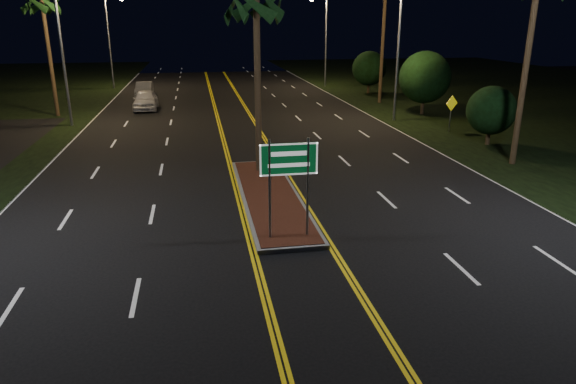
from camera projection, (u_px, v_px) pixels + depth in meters
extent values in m
plane|color=black|center=(307.00, 282.00, 13.88)|extent=(120.00, 120.00, 0.00)
cube|color=gray|center=(270.00, 196.00, 20.39)|extent=(2.25, 10.25, 0.15)
cube|color=#592819|center=(270.00, 194.00, 20.37)|extent=(2.00, 10.00, 0.02)
cylinder|color=gray|center=(270.00, 190.00, 15.84)|extent=(0.08, 0.08, 3.20)
cylinder|color=gray|center=(308.00, 188.00, 16.04)|extent=(0.08, 0.08, 3.20)
cube|color=#07471E|center=(289.00, 159.00, 15.64)|extent=(1.80, 0.04, 1.00)
cube|color=white|center=(289.00, 159.00, 15.61)|extent=(1.80, 0.01, 1.00)
cylinder|color=gray|center=(63.00, 56.00, 33.02)|extent=(0.18, 0.18, 9.00)
cylinder|color=gray|center=(109.00, 43.00, 51.68)|extent=(0.18, 0.18, 9.00)
cylinder|color=gray|center=(398.00, 55.00, 34.81)|extent=(0.18, 0.18, 9.00)
cylinder|color=gray|center=(326.00, 43.00, 53.48)|extent=(0.18, 0.18, 9.00)
cylinder|color=#382819|center=(258.00, 92.00, 22.49)|extent=(0.28, 0.28, 7.50)
cylinder|color=#382819|center=(50.00, 60.00, 36.61)|extent=(0.28, 0.28, 8.00)
cylinder|color=#382819|center=(525.00, 76.00, 23.94)|extent=(0.28, 0.28, 8.50)
cylinder|color=#382819|center=(383.00, 45.00, 42.50)|extent=(0.28, 0.28, 9.50)
cylinder|color=#382819|center=(488.00, 137.00, 29.05)|extent=(0.24, 0.24, 0.90)
sphere|color=black|center=(491.00, 110.00, 28.58)|extent=(2.70, 2.70, 2.70)
cylinder|color=#382819|center=(422.00, 106.00, 38.41)|extent=(0.24, 0.24, 1.26)
sphere|color=black|center=(425.00, 77.00, 37.74)|extent=(3.78, 3.78, 3.78)
cylinder|color=#382819|center=(368.00, 87.00, 49.60)|extent=(0.24, 0.24, 1.08)
sphere|color=black|center=(369.00, 68.00, 49.03)|extent=(3.24, 3.24, 3.24)
imported|color=silver|center=(145.00, 98.00, 40.39)|extent=(2.30, 5.28, 1.75)
imported|color=#9C9FA5|center=(144.00, 88.00, 47.29)|extent=(2.00, 4.65, 1.55)
cylinder|color=gray|center=(450.00, 116.00, 32.21)|extent=(0.07, 0.07, 1.99)
cube|color=yellow|center=(452.00, 103.00, 31.94)|extent=(0.91, 0.35, 0.96)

